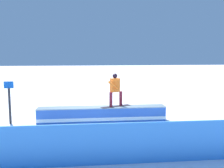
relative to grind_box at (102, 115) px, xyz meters
name	(u,v)px	position (x,y,z in m)	size (l,w,h in m)	color
ground_plane	(102,121)	(0.00, 0.00, -0.31)	(120.00, 120.00, 0.00)	white
grind_box	(102,115)	(0.00, 0.00, 0.00)	(5.80, 0.80, 0.67)	blue
snowboarder	(115,89)	(-0.59, 0.03, 1.20)	(1.44, 0.76, 1.51)	#282229
safety_fence	(117,144)	(0.00, 4.32, 0.28)	(10.59, 0.06, 1.17)	#3585E9
trail_marker	(9,101)	(4.06, -0.20, 0.70)	(0.40, 0.10, 1.87)	#262628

